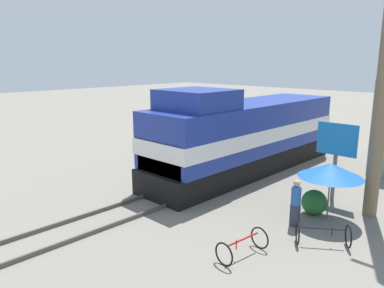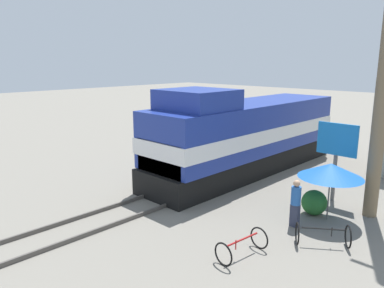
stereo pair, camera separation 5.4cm
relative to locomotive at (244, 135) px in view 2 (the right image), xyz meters
name	(u,v)px [view 2 (the right image)]	position (x,y,z in m)	size (l,w,h in m)	color
ground_plane	(196,188)	(0.00, -3.56, -1.96)	(120.00, 120.00, 0.00)	slate
rail_near	(185,183)	(-0.72, -3.56, -1.88)	(0.08, 30.07, 0.15)	#4C4742
rail_far	(208,190)	(0.72, -3.56, -1.88)	(0.08, 30.07, 0.15)	#4C4742
locomotive	(244,135)	(0.00, 0.00, 0.00)	(3.18, 12.79, 4.48)	black
vendor_umbrella	(331,170)	(5.82, -2.70, -0.09)	(2.29, 2.29, 2.13)	#4C4C4C
billboard_sign	(337,145)	(5.12, -0.68, 0.41)	(1.65, 0.12, 3.25)	#595959
shrub_cluster	(314,202)	(5.25, -2.61, -1.48)	(0.95, 0.95, 0.95)	#236028
person_bystander	(296,202)	(5.26, -4.07, -1.04)	(0.34, 0.34, 1.70)	#2D3347
bicycle	(323,235)	(6.60, -4.74, -1.58)	(1.71, 1.51, 0.73)	black
bicycle_spare	(242,246)	(5.20, -7.04, -1.60)	(0.86, 1.66, 0.70)	black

